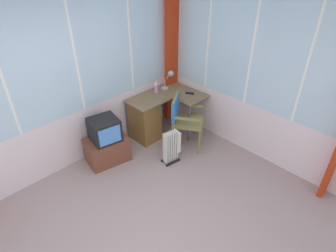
{
  "coord_description": "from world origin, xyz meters",
  "views": [
    {
      "loc": [
        -1.29,
        -1.6,
        3.05
      ],
      "look_at": [
        1.07,
        0.78,
        0.84
      ],
      "focal_mm": 30.66,
      "sensor_mm": 36.0,
      "label": 1
    }
  ],
  "objects_px": {
    "desk_lamp": "(170,77)",
    "spray_bottle": "(156,87)",
    "desk": "(148,118)",
    "wooden_armchair": "(181,115)",
    "space_heater": "(172,146)",
    "tv_remote": "(190,93)",
    "tv_on_stand": "(106,143)"
  },
  "relations": [
    {
      "from": "desk_lamp",
      "to": "spray_bottle",
      "type": "bearing_deg",
      "value": 172.95
    },
    {
      "from": "desk",
      "to": "desk_lamp",
      "type": "height_order",
      "value": "desk_lamp"
    },
    {
      "from": "wooden_armchair",
      "to": "space_heater",
      "type": "relative_size",
      "value": 1.64
    },
    {
      "from": "space_heater",
      "to": "spray_bottle",
      "type": "bearing_deg",
      "value": 60.98
    },
    {
      "from": "tv_remote",
      "to": "space_heater",
      "type": "relative_size",
      "value": 0.26
    },
    {
      "from": "desk",
      "to": "space_heater",
      "type": "distance_m",
      "value": 0.81
    },
    {
      "from": "spray_bottle",
      "to": "tv_on_stand",
      "type": "xyz_separation_m",
      "value": [
        -1.21,
        -0.14,
        -0.5
      ]
    },
    {
      "from": "tv_remote",
      "to": "space_heater",
      "type": "distance_m",
      "value": 1.09
    },
    {
      "from": "wooden_armchair",
      "to": "tv_remote",
      "type": "bearing_deg",
      "value": 26.62
    },
    {
      "from": "desk",
      "to": "tv_remote",
      "type": "bearing_deg",
      "value": -25.9
    },
    {
      "from": "wooden_armchair",
      "to": "tv_on_stand",
      "type": "relative_size",
      "value": 1.2
    },
    {
      "from": "tv_remote",
      "to": "wooden_armchair",
      "type": "distance_m",
      "value": 0.53
    },
    {
      "from": "desk",
      "to": "spray_bottle",
      "type": "bearing_deg",
      "value": 18.33
    },
    {
      "from": "space_heater",
      "to": "desk",
      "type": "bearing_deg",
      "value": 77.14
    },
    {
      "from": "desk",
      "to": "spray_bottle",
      "type": "xyz_separation_m",
      "value": [
        0.31,
        0.1,
        0.44
      ]
    },
    {
      "from": "tv_remote",
      "to": "tv_on_stand",
      "type": "bearing_deg",
      "value": 141.13
    },
    {
      "from": "desk",
      "to": "space_heater",
      "type": "xyz_separation_m",
      "value": [
        -0.18,
        -0.78,
        -0.11
      ]
    },
    {
      "from": "spray_bottle",
      "to": "wooden_armchair",
      "type": "height_order",
      "value": "spray_bottle"
    },
    {
      "from": "desk_lamp",
      "to": "tv_on_stand",
      "type": "relative_size",
      "value": 0.43
    },
    {
      "from": "tv_remote",
      "to": "spray_bottle",
      "type": "distance_m",
      "value": 0.6
    },
    {
      "from": "desk",
      "to": "tv_on_stand",
      "type": "bearing_deg",
      "value": -177.86
    },
    {
      "from": "spray_bottle",
      "to": "space_heater",
      "type": "height_order",
      "value": "spray_bottle"
    },
    {
      "from": "wooden_armchair",
      "to": "tv_on_stand",
      "type": "xyz_separation_m",
      "value": [
        -1.15,
        0.54,
        -0.26
      ]
    },
    {
      "from": "desk",
      "to": "tv_on_stand",
      "type": "xyz_separation_m",
      "value": [
        -0.9,
        -0.03,
        -0.06
      ]
    },
    {
      "from": "desk_lamp",
      "to": "tv_on_stand",
      "type": "bearing_deg",
      "value": -176.26
    },
    {
      "from": "space_heater",
      "to": "tv_remote",
      "type": "bearing_deg",
      "value": 26.3
    },
    {
      "from": "spray_bottle",
      "to": "space_heater",
      "type": "bearing_deg",
      "value": -119.02
    },
    {
      "from": "desk_lamp",
      "to": "space_heater",
      "type": "xyz_separation_m",
      "value": [
        -0.8,
        -0.84,
        -0.66
      ]
    },
    {
      "from": "tv_remote",
      "to": "tv_on_stand",
      "type": "relative_size",
      "value": 0.19
    },
    {
      "from": "desk",
      "to": "space_heater",
      "type": "relative_size",
      "value": 2.11
    },
    {
      "from": "tv_remote",
      "to": "wooden_armchair",
      "type": "bearing_deg",
      "value": 178.66
    },
    {
      "from": "tv_on_stand",
      "to": "space_heater",
      "type": "bearing_deg",
      "value": -45.98
    }
  ]
}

